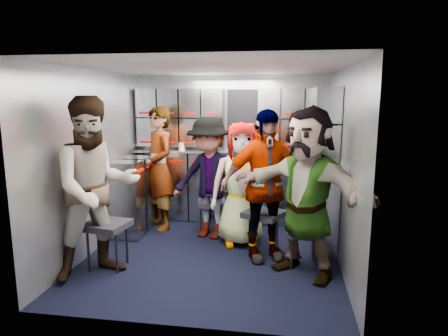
# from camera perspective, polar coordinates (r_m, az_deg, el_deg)

# --- Properties ---
(floor) EXTENTS (3.00, 3.00, 0.00)m
(floor) POSITION_cam_1_polar(r_m,az_deg,el_deg) (4.73, -1.50, -12.11)
(floor) COLOR black
(floor) RESTS_ON ground
(wall_back) EXTENTS (2.80, 0.04, 2.10)m
(wall_back) POSITION_cam_1_polar(r_m,az_deg,el_deg) (5.90, 1.08, 2.97)
(wall_back) COLOR gray
(wall_back) RESTS_ON ground
(wall_left) EXTENTS (0.04, 3.00, 2.10)m
(wall_left) POSITION_cam_1_polar(r_m,az_deg,el_deg) (4.88, -17.94, 0.93)
(wall_left) COLOR gray
(wall_left) RESTS_ON ground
(wall_right) EXTENTS (0.04, 3.00, 2.10)m
(wall_right) POSITION_cam_1_polar(r_m,az_deg,el_deg) (4.41, 16.65, 0.03)
(wall_right) COLOR gray
(wall_right) RESTS_ON ground
(ceiling) EXTENTS (2.80, 3.00, 0.02)m
(ceiling) POSITION_cam_1_polar(r_m,az_deg,el_deg) (4.38, -1.63, 14.19)
(ceiling) COLOR silver
(ceiling) RESTS_ON wall_back
(cart_bank_back) EXTENTS (2.68, 0.38, 0.99)m
(cart_bank_back) POSITION_cam_1_polar(r_m,az_deg,el_deg) (5.79, 0.78, -2.74)
(cart_bank_back) COLOR gray
(cart_bank_back) RESTS_ON ground
(cart_bank_left) EXTENTS (0.38, 0.76, 0.99)m
(cart_bank_left) POSITION_cam_1_polar(r_m,az_deg,el_deg) (5.41, -12.96, -3.96)
(cart_bank_left) COLOR gray
(cart_bank_left) RESTS_ON ground
(counter) EXTENTS (2.68, 0.42, 0.03)m
(counter) POSITION_cam_1_polar(r_m,az_deg,el_deg) (5.70, 0.79, 2.36)
(counter) COLOR silver
(counter) RESTS_ON cart_bank_back
(locker_bank_back) EXTENTS (2.68, 0.28, 0.82)m
(locker_bank_back) POSITION_cam_1_polar(r_m,az_deg,el_deg) (5.71, 0.89, 7.17)
(locker_bank_back) COLOR gray
(locker_bank_back) RESTS_ON wall_back
(locker_bank_right) EXTENTS (0.28, 1.00, 0.82)m
(locker_bank_right) POSITION_cam_1_polar(r_m,az_deg,el_deg) (5.03, 14.16, 6.43)
(locker_bank_right) COLOR gray
(locker_bank_right) RESTS_ON wall_right
(right_cabinet) EXTENTS (0.28, 1.20, 1.00)m
(right_cabinet) POSITION_cam_1_polar(r_m,az_deg,el_deg) (5.09, 13.77, -4.83)
(right_cabinet) COLOR gray
(right_cabinet) RESTS_ON ground
(coffee_niche) EXTENTS (0.46, 0.16, 0.84)m
(coffee_niche) POSITION_cam_1_polar(r_m,az_deg,el_deg) (5.75, 2.76, 6.98)
(coffee_niche) COLOR black
(coffee_niche) RESTS_ON wall_back
(red_latch_strip) EXTENTS (2.60, 0.02, 0.03)m
(red_latch_strip) POSITION_cam_1_polar(r_m,az_deg,el_deg) (5.52, 0.49, 0.69)
(red_latch_strip) COLOR #990500
(red_latch_strip) RESTS_ON cart_bank_back
(jump_seat_near_left) EXTENTS (0.48, 0.46, 0.50)m
(jump_seat_near_left) POSITION_cam_1_polar(r_m,az_deg,el_deg) (4.41, -16.38, -8.14)
(jump_seat_near_left) COLOR black
(jump_seat_near_left) RESTS_ON ground
(jump_seat_mid_left) EXTENTS (0.44, 0.42, 0.43)m
(jump_seat_mid_left) POSITION_cam_1_polar(r_m,az_deg,el_deg) (5.31, -1.72, -5.21)
(jump_seat_mid_left) COLOR black
(jump_seat_mid_left) RESTS_ON ground
(jump_seat_center) EXTENTS (0.45, 0.43, 0.46)m
(jump_seat_center) POSITION_cam_1_polar(r_m,az_deg,el_deg) (5.07, 2.64, -5.66)
(jump_seat_center) COLOR black
(jump_seat_center) RESTS_ON ground
(jump_seat_mid_right) EXTENTS (0.54, 0.53, 0.49)m
(jump_seat_mid_right) POSITION_cam_1_polar(r_m,az_deg,el_deg) (4.66, 5.73, -6.85)
(jump_seat_mid_right) COLOR black
(jump_seat_mid_right) RESTS_ON ground
(jump_seat_near_right) EXTENTS (0.38, 0.36, 0.40)m
(jump_seat_near_right) POSITION_cam_1_polar(r_m,az_deg,el_deg) (4.36, 11.36, -9.35)
(jump_seat_near_right) COLOR black
(jump_seat_near_right) RESTS_ON ground
(attendant_standing) EXTENTS (0.70, 0.72, 1.66)m
(attendant_standing) POSITION_cam_1_polar(r_m,az_deg,el_deg) (5.46, -9.26, -0.08)
(attendant_standing) COLOR black
(attendant_standing) RESTS_ON ground
(attendant_arc_a) EXTENTS (1.11, 1.09, 1.80)m
(attendant_arc_a) POSITION_cam_1_polar(r_m,az_deg,el_deg) (4.13, -17.76, -2.78)
(attendant_arc_a) COLOR black
(attendant_arc_a) RESTS_ON ground
(attendant_arc_b) EXTENTS (1.12, 0.82, 1.54)m
(attendant_arc_b) POSITION_cam_1_polar(r_m,az_deg,el_deg) (5.05, -2.12, -1.48)
(attendant_arc_b) COLOR black
(attendant_arc_b) RESTS_ON ground
(attendant_arc_c) EXTENTS (0.81, 0.61, 1.50)m
(attendant_arc_c) POSITION_cam_1_polar(r_m,az_deg,el_deg) (4.82, 2.43, -2.35)
(attendant_arc_c) COLOR black
(attendant_arc_c) RESTS_ON ground
(attendant_arc_d) EXTENTS (1.06, 0.77, 1.67)m
(attendant_arc_d) POSITION_cam_1_polar(r_m,az_deg,el_deg) (4.38, 5.69, -2.53)
(attendant_arc_d) COLOR black
(attendant_arc_d) RESTS_ON ground
(attendant_arc_e) EXTENTS (1.59, 1.34, 1.72)m
(attendant_arc_e) POSITION_cam_1_polar(r_m,az_deg,el_deg) (4.04, 11.72, -3.43)
(attendant_arc_e) COLOR black
(attendant_arc_e) RESTS_ON ground
(bottle_left) EXTENTS (0.06, 0.06, 0.26)m
(bottle_left) POSITION_cam_1_polar(r_m,az_deg,el_deg) (5.68, -2.01, 3.79)
(bottle_left) COLOR white
(bottle_left) RESTS_ON counter
(bottle_mid) EXTENTS (0.06, 0.06, 0.26)m
(bottle_mid) POSITION_cam_1_polar(r_m,az_deg,el_deg) (5.61, 2.90, 3.71)
(bottle_mid) COLOR white
(bottle_mid) RESTS_ON counter
(bottle_right) EXTENTS (0.07, 0.07, 0.27)m
(bottle_right) POSITION_cam_1_polar(r_m,az_deg,el_deg) (5.58, 7.48, 3.65)
(bottle_right) COLOR white
(bottle_right) RESTS_ON counter
(cup_left) EXTENTS (0.08, 0.08, 0.11)m
(cup_left) POSITION_cam_1_polar(r_m,az_deg,el_deg) (5.77, -6.07, 3.09)
(cup_left) COLOR #C6AE8C
(cup_left) RESTS_ON counter
(cup_right) EXTENTS (0.09, 0.09, 0.11)m
(cup_right) POSITION_cam_1_polar(r_m,az_deg,el_deg) (5.58, 6.32, 2.83)
(cup_right) COLOR #C6AE8C
(cup_right) RESTS_ON counter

